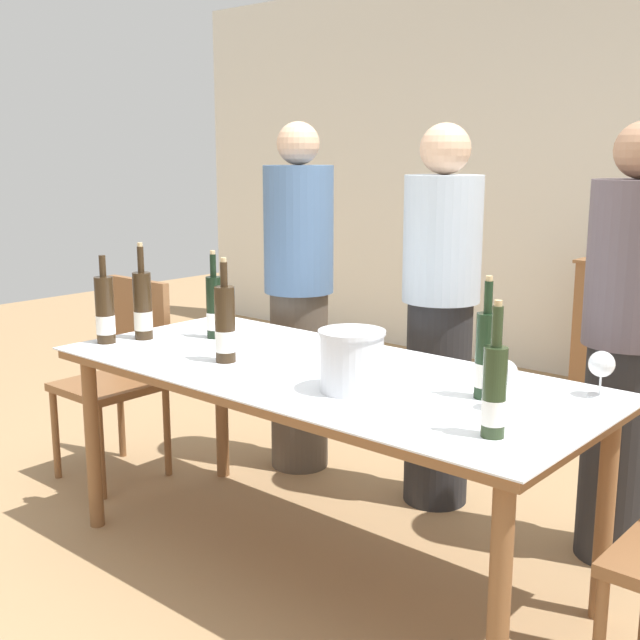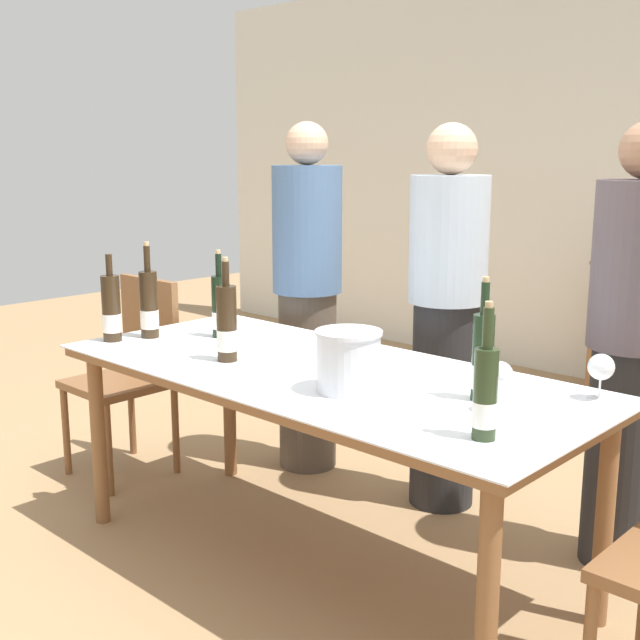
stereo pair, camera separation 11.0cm
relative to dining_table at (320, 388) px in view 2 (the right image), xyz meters
name	(u,v)px [view 2 (the right image)]	position (x,y,z in m)	size (l,w,h in m)	color
ground_plane	(320,566)	(0.00, 0.00, -0.70)	(12.00, 12.00, 0.00)	#A37F56
dining_table	(320,388)	(0.00, 0.00, 0.00)	(2.04, 0.90, 0.76)	brown
ice_bucket	(348,359)	(0.25, -0.13, 0.17)	(0.22, 0.22, 0.20)	silver
wine_bottle_0	(149,306)	(-0.87, -0.11, 0.20)	(0.08, 0.08, 0.40)	#332314
wine_bottle_1	(220,308)	(-0.66, 0.09, 0.19)	(0.07, 0.07, 0.37)	black
wine_bottle_2	(227,326)	(-0.34, -0.14, 0.20)	(0.08, 0.08, 0.39)	#332314
wine_bottle_3	(483,359)	(0.61, 0.08, 0.20)	(0.07, 0.07, 0.39)	black
wine_bottle_4	(485,394)	(0.81, -0.22, 0.19)	(0.07, 0.07, 0.38)	#28381E
wine_bottle_5	(111,310)	(-0.93, -0.26, 0.20)	(0.08, 0.08, 0.36)	#332314
wine_glass_0	(348,347)	(0.10, 0.03, 0.16)	(0.08, 0.08, 0.14)	white
wine_glass_1	(601,368)	(0.88, 0.33, 0.17)	(0.08, 0.08, 0.15)	white
wine_glass_2	(500,377)	(0.72, 0.01, 0.18)	(0.08, 0.08, 0.15)	white
chair_left_end	(133,363)	(-1.31, 0.09, -0.16)	(0.42, 0.42, 0.93)	brown
person_host	(307,299)	(-0.74, 0.70, 0.14)	(0.33, 0.33, 1.67)	#51473D
person_guest_left	(446,320)	(0.00, 0.79, 0.13)	(0.33, 0.33, 1.64)	#262628
person_guest_right	(633,352)	(0.80, 0.80, 0.12)	(0.33, 0.33, 1.63)	#262628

